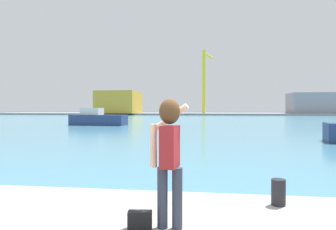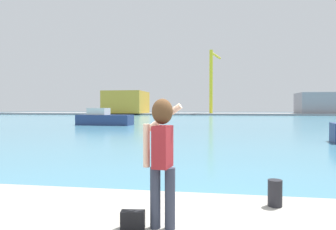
% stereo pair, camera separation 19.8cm
% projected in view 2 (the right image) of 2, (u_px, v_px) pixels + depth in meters
% --- Properties ---
extents(ground_plane, '(220.00, 220.00, 0.00)m').
position_uv_depth(ground_plane, '(214.00, 120.00, 53.18)').
color(ground_plane, '#334751').
extents(harbor_water, '(140.00, 100.00, 0.02)m').
position_uv_depth(harbor_water, '(214.00, 119.00, 55.15)').
color(harbor_water, teal).
rests_on(harbor_water, ground_plane).
extents(far_shore_dock, '(140.00, 20.00, 0.51)m').
position_uv_depth(far_shore_dock, '(215.00, 114.00, 94.62)').
color(far_shore_dock, gray).
rests_on(far_shore_dock, ground_plane).
extents(person_photographer, '(0.53, 0.56, 1.74)m').
position_uv_depth(person_photographer, '(162.00, 149.00, 4.05)').
color(person_photographer, '#2D3342').
rests_on(person_photographer, quay_promenade).
extents(handbag, '(0.33, 0.18, 0.24)m').
position_uv_depth(handbag, '(133.00, 220.00, 4.05)').
color(handbag, black).
rests_on(handbag, quay_promenade).
extents(harbor_bollard, '(0.23, 0.23, 0.43)m').
position_uv_depth(harbor_bollard, '(275.00, 193.00, 4.98)').
color(harbor_bollard, black).
rests_on(harbor_bollard, quay_promenade).
extents(boat_moored, '(6.74, 2.78, 2.08)m').
position_uv_depth(boat_moored, '(104.00, 119.00, 36.85)').
color(boat_moored, navy).
rests_on(boat_moored, harbor_water).
extents(warehouse_left, '(11.62, 13.25, 6.64)m').
position_uv_depth(warehouse_left, '(126.00, 102.00, 93.15)').
color(warehouse_left, gold).
rests_on(warehouse_left, far_shore_dock).
extents(warehouse_right, '(15.92, 9.48, 5.93)m').
position_uv_depth(warehouse_right, '(327.00, 103.00, 86.86)').
color(warehouse_right, gray).
rests_on(warehouse_right, far_shore_dock).
extents(port_crane, '(3.46, 11.22, 18.72)m').
position_uv_depth(port_crane, '(212.00, 76.00, 90.66)').
color(port_crane, yellow).
rests_on(port_crane, far_shore_dock).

